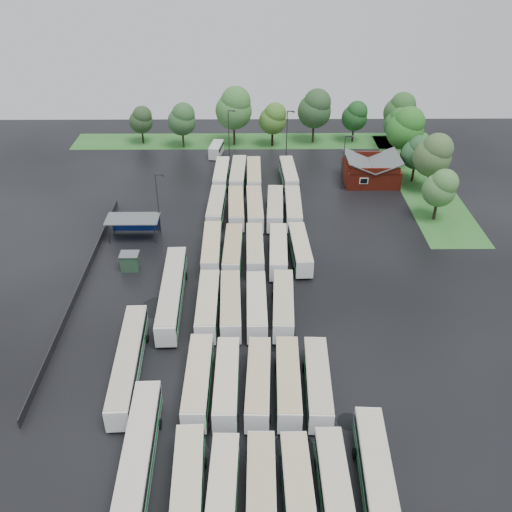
{
  "coord_description": "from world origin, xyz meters",
  "views": [
    {
      "loc": [
        1.42,
        -56.98,
        45.36
      ],
      "look_at": [
        2.0,
        12.0,
        2.5
      ],
      "focal_mm": 40.0,
      "sensor_mm": 36.0,
      "label": 1
    }
  ],
  "objects_px": {
    "brick_building": "(371,173)",
    "artic_bus_west_a": "(137,464)",
    "minibus": "(216,149)",
    "artic_bus_east": "(380,499)"
  },
  "relations": [
    {
      "from": "artic_bus_west_a",
      "to": "minibus",
      "type": "height_order",
      "value": "artic_bus_west_a"
    },
    {
      "from": "brick_building",
      "to": "artic_bus_west_a",
      "type": "bearing_deg",
      "value": -116.79
    },
    {
      "from": "artic_bus_east",
      "to": "minibus",
      "type": "distance_m",
      "value": 84.77
    },
    {
      "from": "brick_building",
      "to": "artic_bus_east",
      "type": "xyz_separation_m",
      "value": [
        -11.7,
        -69.39,
        0.02
      ]
    },
    {
      "from": "brick_building",
      "to": "artic_bus_east",
      "type": "bearing_deg",
      "value": -99.57
    },
    {
      "from": "artic_bus_west_a",
      "to": "artic_bus_east",
      "type": "distance_m",
      "value": 21.77
    },
    {
      "from": "brick_building",
      "to": "minibus",
      "type": "height_order",
      "value": "brick_building"
    },
    {
      "from": "artic_bus_west_a",
      "to": "artic_bus_east",
      "type": "relative_size",
      "value": 1.0
    },
    {
      "from": "brick_building",
      "to": "artic_bus_east",
      "type": "height_order",
      "value": "brick_building"
    },
    {
      "from": "artic_bus_west_a",
      "to": "minibus",
      "type": "distance_m",
      "value": 79.07
    }
  ]
}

